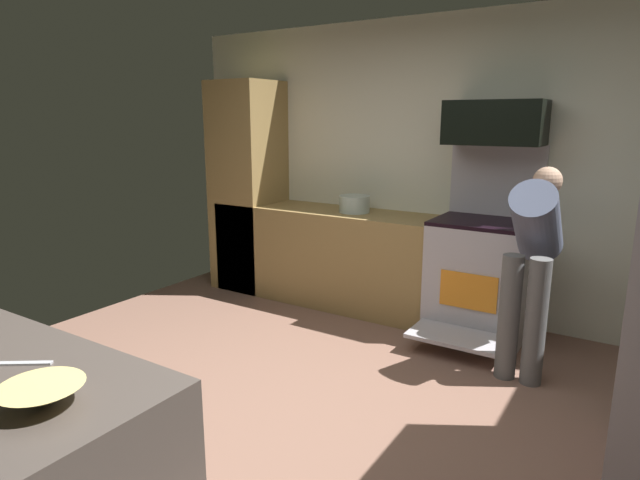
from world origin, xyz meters
name	(u,v)px	position (x,y,z in m)	size (l,w,h in m)	color
ground_plane	(286,426)	(0.00, 0.00, -0.01)	(5.20, 4.80, 0.02)	#835E4E
wall_back	(439,169)	(0.00, 2.34, 1.30)	(5.20, 0.12, 2.60)	silver
lower_cabinet_run	(331,256)	(-0.90, 1.98, 0.45)	(2.40, 0.60, 0.90)	olive
cabinet_column	(248,187)	(-1.90, 1.98, 1.05)	(0.60, 0.60, 2.10)	olive
oven_range	(481,273)	(0.54, 1.97, 0.51)	(0.76, 1.02, 1.54)	#B5B2B9
microwave	(495,123)	(0.54, 2.06, 1.71)	(0.74, 0.38, 0.34)	black
person_cook	(532,254)	(1.01, 1.44, 0.85)	(0.31, 0.66, 1.41)	#5D5D5D
mixing_bowl_large	(42,396)	(0.19, -1.47, 0.93)	(0.25, 0.25, 0.07)	#DBC978
knife_chef	(16,363)	(-0.16, -1.37, 0.90)	(0.25, 0.02, 0.01)	#B7BABF
stock_pot	(354,204)	(-0.65, 1.98, 0.98)	(0.28, 0.28, 0.15)	#ADBFB7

